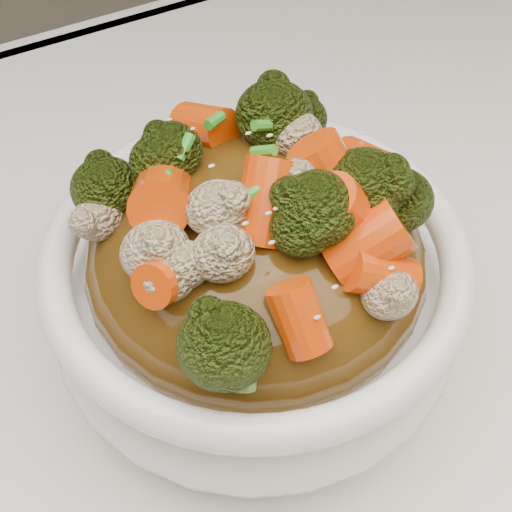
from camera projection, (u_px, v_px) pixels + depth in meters
tablecloth at (240, 471)px, 0.41m from camera, size 1.20×0.80×0.04m
bowl at (256, 296)px, 0.41m from camera, size 0.25×0.25×0.08m
sauce_base at (256, 260)px, 0.39m from camera, size 0.20×0.20×0.09m
carrots at (256, 168)px, 0.34m from camera, size 0.20×0.20×0.05m
broccoli at (256, 170)px, 0.34m from camera, size 0.20×0.20×0.04m
cauliflower at (256, 173)px, 0.34m from camera, size 0.20×0.20×0.04m
scallions at (256, 167)px, 0.34m from camera, size 0.15×0.15×0.02m
sesame_seeds at (256, 167)px, 0.34m from camera, size 0.18×0.18×0.01m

